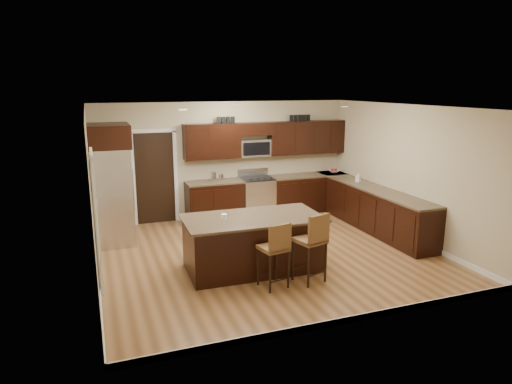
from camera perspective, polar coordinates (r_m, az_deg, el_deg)
name	(u,v)px	position (r m, az deg, el deg)	size (l,w,h in m)	color
floor	(268,254)	(8.59, 1.47, -7.70)	(6.00, 6.00, 0.00)	olive
ceiling	(269,107)	(8.03, 1.59, 10.61)	(6.00, 6.00, 0.00)	silver
wall_back	(225,160)	(10.76, -3.88, 4.02)	(6.00, 6.00, 0.00)	tan
wall_left	(92,197)	(7.65, -19.86, -0.55)	(5.50, 5.50, 0.00)	tan
wall_right	(406,172)	(9.70, 18.26, 2.36)	(5.50, 5.50, 0.00)	tan
base_cabinets	(322,203)	(10.47, 8.27, -1.32)	(4.02, 3.96, 0.92)	black
upper_cabinets	(269,138)	(10.88, 1.64, 6.75)	(4.00, 0.33, 0.80)	black
range	(257,197)	(10.87, 0.08, -0.58)	(0.76, 0.64, 1.11)	silver
microwave	(254,148)	(10.79, -0.21, 5.53)	(0.76, 0.31, 0.40)	silver
doorway	(155,178)	(10.47, -12.53, 1.70)	(0.85, 0.03, 2.06)	black
pantry_door	(95,222)	(7.44, -19.48, -3.52)	(0.03, 0.80, 2.04)	white
letter_decor	(263,119)	(10.78, 0.94, 9.13)	(2.20, 0.03, 0.15)	black
island	(253,245)	(7.77, -0.38, -6.61)	(2.34, 1.26, 0.92)	black
stool_mid	(276,248)	(6.98, 2.47, -6.99)	(0.47, 0.47, 1.05)	brown
stool_right	(313,240)	(7.21, 7.12, -5.95)	(0.53, 0.53, 1.14)	brown
refrigerator	(112,183)	(9.30, -17.58, 1.04)	(0.79, 1.01, 2.35)	silver
floor_mat	(291,227)	(10.13, 4.45, -4.40)	(0.97, 0.65, 0.01)	olive
fruit_bowl	(334,171)	(11.63, 9.71, 2.57)	(0.27, 0.27, 0.07)	silver
soap_bottle	(358,177)	(10.58, 12.69, 1.78)	(0.09, 0.10, 0.21)	#B2B2B2
canister_tall	(214,177)	(10.44, -5.33, 1.91)	(0.12, 0.12, 0.22)	silver
canister_short	(221,177)	(10.49, -4.37, 1.82)	(0.11, 0.11, 0.16)	silver
island_jar	(224,217)	(7.46, -4.01, -3.13)	(0.10, 0.10, 0.10)	white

